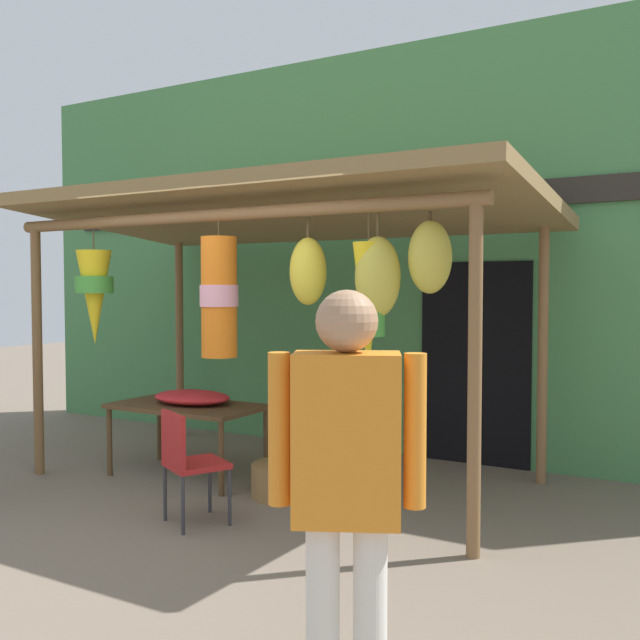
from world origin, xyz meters
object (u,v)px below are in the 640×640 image
Objects in this scene: display_table at (187,411)px; flower_heap_on_table at (193,397)px; customer_foreground at (347,477)px; folding_chair at (187,457)px; wicker_basket_by_table at (285,480)px.

display_table is 1.82× the size of flower_heap_on_table.
display_table is 4.07m from customer_foreground.
display_table is at bearing -132.11° from flower_heap_on_table.
wicker_basket_by_table is at bearing 76.09° from folding_chair.
wicker_basket_by_table is 0.32× the size of customer_foreground.
flower_heap_on_table is 0.92× the size of folding_chair.
wicker_basket_by_table is 3.35m from customer_foreground.
folding_chair is 1.50× the size of wicker_basket_by_table.
flower_heap_on_table is 1.37× the size of wicker_basket_by_table.
flower_heap_on_table is at bearing 47.89° from display_table.
wicker_basket_by_table is (1.08, -0.12, -0.60)m from flower_heap_on_table.
customer_foreground is (2.16, -1.63, 0.53)m from folding_chair.
wicker_basket_by_table is at bearing -4.29° from display_table.
folding_chair is 1.05m from wicker_basket_by_table.
flower_heap_on_table is 1.39m from folding_chair.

